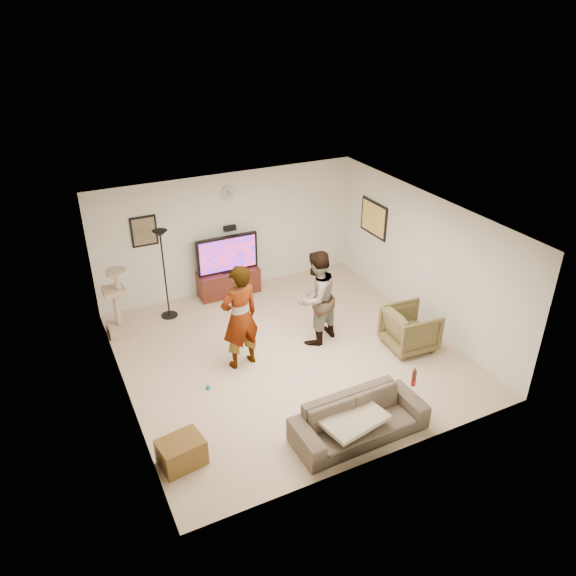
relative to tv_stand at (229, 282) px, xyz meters
name	(u,v)px	position (x,y,z in m)	size (l,w,h in m)	color
floor	(288,354)	(0.15, -2.50, -0.27)	(5.50, 5.50, 0.02)	#C1A68F
ceiling	(289,218)	(0.15, -2.50, 2.25)	(5.50, 5.50, 0.02)	white
wall_back	(229,233)	(0.15, 0.25, 0.99)	(5.50, 0.04, 2.50)	silver
wall_front	(386,384)	(0.15, -5.25, 0.99)	(5.50, 0.04, 2.50)	silver
wall_left	(118,330)	(-2.60, -2.50, 0.99)	(0.04, 5.50, 2.50)	silver
wall_right	(423,259)	(2.90, -2.50, 0.99)	(0.04, 5.50, 2.50)	silver
wall_clock	(227,193)	(0.15, 0.22, 1.84)	(0.26, 0.26, 0.04)	white
wall_speaker	(230,228)	(0.15, 0.19, 1.12)	(0.25, 0.10, 0.10)	black
picture_back	(144,231)	(-1.55, 0.23, 1.34)	(0.42, 0.03, 0.52)	brown
picture_right	(374,219)	(2.88, -0.90, 1.24)	(0.03, 0.78, 0.62)	#E1B551
tv_stand	(229,282)	(0.00, 0.00, 0.00)	(1.27, 0.45, 0.53)	#3D1810
console_box	(241,299)	(0.11, -0.40, -0.23)	(0.40, 0.30, 0.07)	silver
tv	(227,254)	(0.00, 0.00, 0.65)	(1.29, 0.08, 0.76)	black
tv_screen	(228,255)	(0.00, -0.04, 0.65)	(1.19, 0.01, 0.67)	red
floor_lamp	(165,275)	(-1.37, -0.34, 0.63)	(0.32, 0.32, 1.78)	black
cat_tree	(116,302)	(-2.36, -0.56, 0.39)	(0.42, 0.42, 1.31)	tan
person_left	(240,317)	(-0.69, -2.43, 0.66)	(0.67, 0.44, 1.84)	#9D9D9D
person_right	(316,298)	(0.77, -2.34, 0.61)	(0.85, 0.66, 1.74)	#265275
sofa	(359,419)	(0.16, -4.75, 0.02)	(1.94, 0.76, 0.57)	#4D4235
throw_blanket	(351,417)	(0.01, -4.75, 0.12)	(0.90, 0.70, 0.06)	#C3B191
beer_bottle	(414,378)	(1.05, -4.75, 0.43)	(0.06, 0.06, 0.25)	#4F2111
armchair	(410,329)	(2.16, -3.26, 0.11)	(0.80, 0.83, 0.75)	brown
side_table	(181,452)	(-2.25, -4.18, -0.07)	(0.58, 0.44, 0.39)	brown
toy_ball	(208,387)	(-1.43, -2.83, -0.23)	(0.07, 0.07, 0.07)	#006A8F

